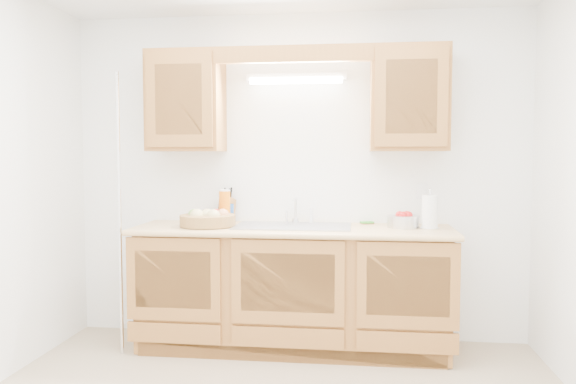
# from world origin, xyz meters

# --- Properties ---
(room) EXTENTS (3.52, 3.50, 2.50)m
(room) POSITION_xyz_m (0.00, 0.00, 1.25)
(room) COLOR tan
(room) RESTS_ON ground
(base_cabinets) EXTENTS (2.20, 0.60, 0.86)m
(base_cabinets) POSITION_xyz_m (0.00, 1.20, 0.44)
(base_cabinets) COLOR #9B632D
(base_cabinets) RESTS_ON ground
(countertop) EXTENTS (2.30, 0.63, 0.04)m
(countertop) POSITION_xyz_m (0.00, 1.19, 0.88)
(countertop) COLOR #DBB573
(countertop) RESTS_ON base_cabinets
(upper_cabinet_left) EXTENTS (0.55, 0.33, 0.75)m
(upper_cabinet_left) POSITION_xyz_m (-0.83, 1.33, 1.83)
(upper_cabinet_left) COLOR #9B632D
(upper_cabinet_left) RESTS_ON room
(upper_cabinet_right) EXTENTS (0.55, 0.33, 0.75)m
(upper_cabinet_right) POSITION_xyz_m (0.83, 1.33, 1.83)
(upper_cabinet_right) COLOR #9B632D
(upper_cabinet_right) RESTS_ON room
(valance) EXTENTS (2.20, 0.05, 0.12)m
(valance) POSITION_xyz_m (0.00, 1.19, 2.14)
(valance) COLOR #9B632D
(valance) RESTS_ON room
(fluorescent_fixture) EXTENTS (0.76, 0.08, 0.08)m
(fluorescent_fixture) POSITION_xyz_m (0.00, 1.42, 2.00)
(fluorescent_fixture) COLOR white
(fluorescent_fixture) RESTS_ON room
(sink) EXTENTS (0.84, 0.46, 0.36)m
(sink) POSITION_xyz_m (0.00, 1.21, 0.83)
(sink) COLOR #9E9EA3
(sink) RESTS_ON countertop
(wire_shelf_pole) EXTENTS (0.03, 0.03, 2.00)m
(wire_shelf_pole) POSITION_xyz_m (-1.20, 0.94, 1.00)
(wire_shelf_pole) COLOR silver
(wire_shelf_pole) RESTS_ON ground
(outlet_plate) EXTENTS (0.08, 0.01, 0.12)m
(outlet_plate) POSITION_xyz_m (0.95, 1.49, 1.15)
(outlet_plate) COLOR white
(outlet_plate) RESTS_ON room
(fruit_basket) EXTENTS (0.47, 0.47, 0.13)m
(fruit_basket) POSITION_xyz_m (-0.62, 1.15, 0.96)
(fruit_basket) COLOR olive
(fruit_basket) RESTS_ON countertop
(knife_block) EXTENTS (0.13, 0.17, 0.28)m
(knife_block) POSITION_xyz_m (-0.54, 1.41, 1.00)
(knife_block) COLOR #9B632D
(knife_block) RESTS_ON countertop
(orange_canister) EXTENTS (0.11, 0.11, 0.26)m
(orange_canister) POSITION_xyz_m (-0.54, 1.35, 1.03)
(orange_canister) COLOR orange
(orange_canister) RESTS_ON countertop
(soap_bottle) EXTENTS (0.13, 0.13, 0.22)m
(soap_bottle) POSITION_xyz_m (-0.54, 1.39, 1.01)
(soap_bottle) COLOR #2359B2
(soap_bottle) RESTS_ON countertop
(sponge) EXTENTS (0.11, 0.09, 0.02)m
(sponge) POSITION_xyz_m (0.54, 1.44, 0.91)
(sponge) COLOR #CC333F
(sponge) RESTS_ON countertop
(paper_towel) EXTENTS (0.14, 0.14, 0.29)m
(paper_towel) POSITION_xyz_m (0.97, 1.19, 1.02)
(paper_towel) COLOR silver
(paper_towel) RESTS_ON countertop
(apple_bowl) EXTENTS (0.27, 0.27, 0.12)m
(apple_bowl) POSITION_xyz_m (0.80, 1.26, 0.95)
(apple_bowl) COLOR silver
(apple_bowl) RESTS_ON countertop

